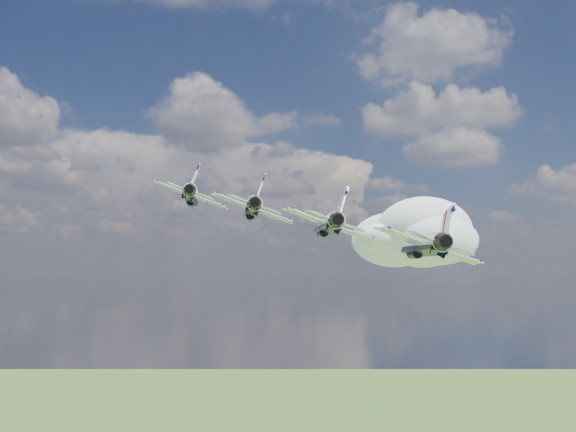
# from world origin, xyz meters

# --- Properties ---
(cloud_far) EXTENTS (59.05, 46.40, 23.20)m
(cloud_far) POSITION_xyz_m (34.76, 202.30, 170.14)
(cloud_far) COLOR white
(jet_0) EXTENTS (13.35, 16.49, 7.50)m
(jet_0) POSITION_xyz_m (-8.18, 10.50, 163.37)
(jet_0) COLOR white
(jet_1) EXTENTS (13.35, 16.49, 7.50)m
(jet_1) POSITION_xyz_m (1.41, 2.99, 160.75)
(jet_1) COLOR white
(jet_2) EXTENTS (13.35, 16.49, 7.50)m
(jet_2) POSITION_xyz_m (11.00, -4.53, 158.12)
(jet_2) COLOR white
(jet_3) EXTENTS (13.35, 16.49, 7.50)m
(jet_3) POSITION_xyz_m (20.59, -12.05, 155.50)
(jet_3) COLOR white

